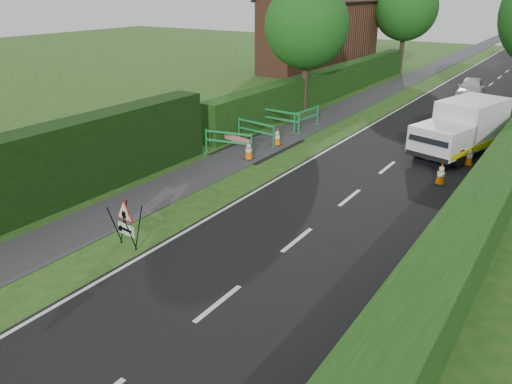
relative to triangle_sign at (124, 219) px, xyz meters
The scene contains 20 objects.
ground 2.18m from the triangle_sign, 58.10° to the right, with size 120.00×120.00×0.00m, color #1D4B15.
road_surface 33.48m from the triangle_sign, 83.87° to the left, with size 6.00×90.00×0.02m, color black.
footpath 33.34m from the triangle_sign, 93.31° to the left, with size 2.00×90.00×0.02m, color #2D2D30.
hedge_west_far 20.67m from the triangle_sign, 100.96° to the left, with size 1.00×24.00×1.80m, color #14380F.
house_west 29.72m from the triangle_sign, 107.52° to the left, with size 7.50×7.40×7.88m.
tree_nw 17.06m from the triangle_sign, 102.22° to the left, with size 4.40×4.40×6.70m.
tree_fw 32.72m from the triangle_sign, 96.24° to the left, with size 4.80×4.80×7.24m.
triangle_sign is the anchor object (origin of this frame).
works_van 14.14m from the triangle_sign, 67.48° to the left, with size 2.98×5.02×2.15m.
traffic_cone_0 10.79m from the triangle_sign, 58.23° to the left, with size 0.38×0.38×0.79m.
traffic_cone_1 13.25m from the triangle_sign, 62.80° to the left, with size 0.38×0.38×0.79m.
traffic_cone_2 15.75m from the triangle_sign, 68.56° to the left, with size 0.38×0.38×0.79m.
traffic_cone_3 7.88m from the triangle_sign, 100.16° to the left, with size 0.38×0.38×0.79m.
traffic_cone_4 10.11m from the triangle_sign, 98.19° to the left, with size 0.38×0.38×0.79m.
ped_barrier_0 8.12m from the triangle_sign, 107.11° to the left, with size 2.09×0.78×1.00m.
ped_barrier_1 10.03m from the triangle_sign, 103.68° to the left, with size 2.09×0.61×1.00m.
ped_barrier_2 12.39m from the triangle_sign, 101.80° to the left, with size 2.07×0.42×1.00m.
ped_barrier_3 13.14m from the triangle_sign, 97.17° to the left, with size 0.54×2.08×1.00m.
redwhite_plank 8.96m from the triangle_sign, 106.45° to the left, with size 1.50×0.04×0.25m, color red.
hatchback_car 25.27m from the triangle_sign, 82.41° to the left, with size 1.46×3.62×1.23m, color silver.
Camera 1 is at (8.17, -6.09, 6.35)m, focal length 35.00 mm.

